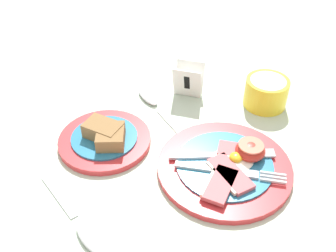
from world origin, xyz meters
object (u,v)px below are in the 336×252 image
(bread_plate, at_px, (105,138))
(sugar_cup, at_px, (266,92))
(number_card, at_px, (188,81))
(breakfast_plate, at_px, (227,165))
(teaspoon_near_cup, at_px, (81,226))
(teaspoon_by_saucer, at_px, (154,103))

(bread_plate, height_order, sugar_cup, sugar_cup)
(sugar_cup, bearing_deg, number_card, 178.03)
(breakfast_plate, height_order, number_card, number_card)
(teaspoon_near_cup, bearing_deg, number_card, 115.21)
(breakfast_plate, relative_size, teaspoon_by_saucer, 1.46)
(breakfast_plate, distance_m, teaspoon_near_cup, 0.26)
(sugar_cup, relative_size, number_card, 1.20)
(sugar_cup, height_order, teaspoon_near_cup, sugar_cup)
(number_card, distance_m, teaspoon_near_cup, 0.39)
(teaspoon_near_cup, bearing_deg, teaspoon_by_saucer, 123.74)
(number_card, bearing_deg, bread_plate, -119.82)
(breakfast_plate, xyz_separation_m, teaspoon_by_saucer, (-0.16, 0.16, -0.01))
(breakfast_plate, xyz_separation_m, bread_plate, (-0.23, 0.03, 0.00))
(teaspoon_by_saucer, bearing_deg, sugar_cup, -119.33)
(teaspoon_near_cup, bearing_deg, breakfast_plate, 79.38)
(bread_plate, relative_size, sugar_cup, 1.95)
(sugar_cup, bearing_deg, bread_plate, -149.19)
(sugar_cup, distance_m, teaspoon_near_cup, 0.46)
(breakfast_plate, relative_size, bread_plate, 1.36)
(number_card, bearing_deg, breakfast_plate, -59.38)
(sugar_cup, xyz_separation_m, teaspoon_near_cup, (-0.27, -0.36, -0.03))
(number_card, xyz_separation_m, teaspoon_near_cup, (-0.11, -0.37, -0.03))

